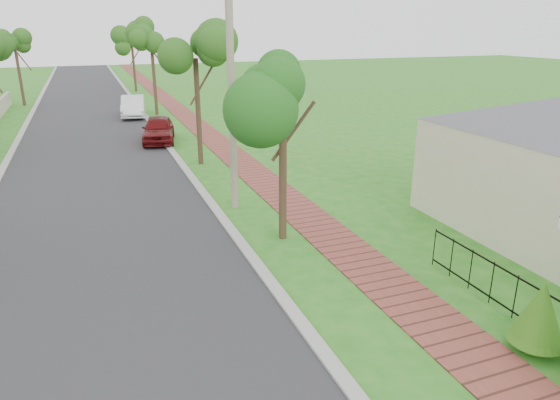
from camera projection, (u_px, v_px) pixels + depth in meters
road at (92, 152)px, 24.30m from camera, size 7.00×120.00×0.02m
kerb_right at (168, 146)px, 25.53m from camera, size 0.30×120.00×0.10m
kerb_left at (9, 159)px, 23.06m from camera, size 0.30×120.00×0.10m
sidewalk at (217, 142)px, 26.41m from camera, size 1.50×120.00×0.03m
street_trees at (82, 49)px, 28.87m from camera, size 10.70×37.65×5.89m
parked_car_red at (158, 129)px, 26.23m from camera, size 2.26×4.14×1.34m
parked_car_white at (133, 107)px, 33.56m from camera, size 1.96×4.33×1.38m
near_tree at (283, 98)px, 13.18m from camera, size 1.97×1.97×5.05m
utility_pole at (231, 70)px, 15.46m from camera, size 1.20×0.24×8.95m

